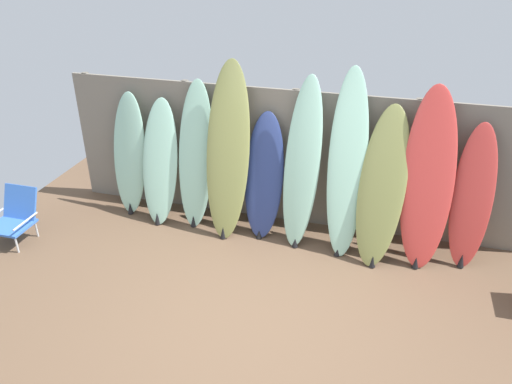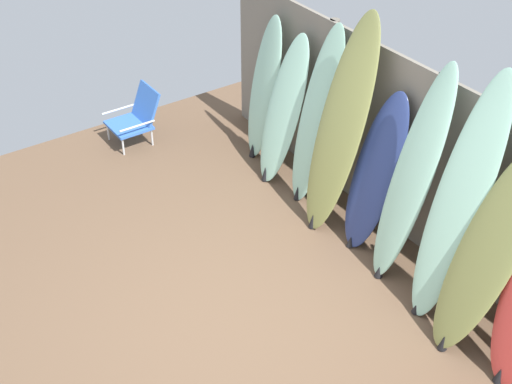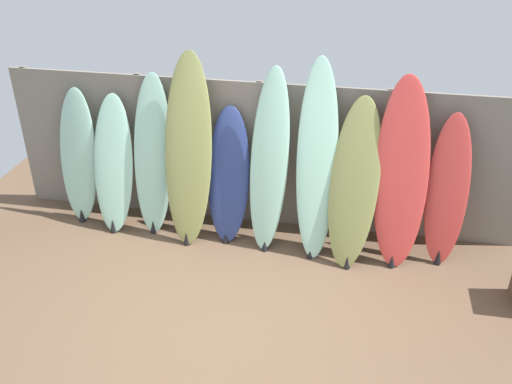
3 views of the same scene
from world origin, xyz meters
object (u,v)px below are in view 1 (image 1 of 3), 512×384
Objects in this scene: surfboard_seafoam_6 at (347,165)px; surfboard_red_9 at (472,199)px; surfboard_olive_3 at (228,153)px; surfboard_seafoam_5 at (302,164)px; beach_chair at (15,215)px; surfboard_navy_4 at (264,177)px; surfboard_olive_7 at (382,188)px; surfboard_seafoam_0 at (130,155)px; surfboard_seafoam_1 at (160,164)px; surfboard_seafoam_2 at (196,157)px; surfboard_red_8 at (428,180)px.

surfboard_seafoam_6 is 1.44m from surfboard_red_9.
surfboard_seafoam_6 is (1.45, 0.02, 0.00)m from surfboard_olive_3.
beach_chair is (-3.44, -0.97, -0.69)m from surfboard_seafoam_5.
surfboard_olive_7 is at bearing -6.04° from surfboard_navy_4.
surfboard_olive_7 reaches higher than surfboard_seafoam_0.
surfboard_seafoam_1 is 0.86× the size of surfboard_seafoam_2.
surfboard_seafoam_1 is 0.99m from surfboard_olive_3.
surfboard_seafoam_2 is at bearing 179.48° from surfboard_red_9.
surfboard_olive_3 is (1.44, -0.13, 0.25)m from surfboard_seafoam_0.
surfboard_seafoam_2 is at bearing 177.26° from surfboard_seafoam_5.
surfboard_seafoam_0 is 0.49m from surfboard_seafoam_1.
surfboard_seafoam_1 is at bearing -173.14° from surfboard_seafoam_2.
surfboard_olive_3 is 3.35× the size of beach_chair.
surfboard_seafoam_5 is at bearing -5.28° from surfboard_navy_4.
surfboard_seafoam_5 reaches higher than surfboard_navy_4.
surfboard_seafoam_5 is at bearing 1.82° from surfboard_olive_3.
surfboard_seafoam_5 is (1.39, -0.07, 0.09)m from surfboard_seafoam_2.
beach_chair is at bearing -164.20° from surfboard_seafoam_5.
surfboard_seafoam_5 reaches higher than surfboard_seafoam_1.
surfboard_olive_3 is at bearing -5.11° from surfboard_seafoam_0.
surfboard_seafoam_1 is (0.48, -0.09, -0.02)m from surfboard_seafoam_0.
surfboard_olive_3 is at bearing -178.18° from surfboard_seafoam_5.
surfboard_seafoam_1 is 1.40m from surfboard_navy_4.
surfboard_seafoam_6 is (1.01, -0.05, 0.30)m from surfboard_navy_4.
surfboard_red_8 reaches higher than surfboard_seafoam_1.
surfboard_olive_7 is at bearing -2.38° from surfboard_olive_3.
surfboard_seafoam_2 is 0.50m from surfboard_olive_3.
beach_chair is at bearing -168.84° from surfboard_olive_7.
surfboard_olive_7 is at bearing -4.24° from surfboard_seafoam_2.
surfboard_seafoam_5 is at bearing 178.58° from surfboard_red_8.
surfboard_red_8 is at bearing -2.07° from surfboard_seafoam_2.
surfboard_olive_7 is 2.78× the size of beach_chair.
surfboard_olive_3 is at bearing -11.54° from surfboard_seafoam_2.
surfboard_seafoam_1 is at bearing -10.59° from surfboard_seafoam_0.
surfboard_red_9 is at bearing 10.84° from beach_chair.
surfboard_seafoam_1 is 3.32m from surfboard_red_8.
surfboard_red_9 is at bearing -0.83° from surfboard_seafoam_0.
surfboard_red_8 is at bearing -1.42° from surfboard_seafoam_5.
surfboard_olive_3 is (0.95, -0.04, 0.28)m from surfboard_seafoam_1.
surfboard_olive_3 is 2.36m from surfboard_red_8.
surfboard_olive_3 is 0.54m from surfboard_navy_4.
surfboard_red_8 is (3.31, -0.04, 0.22)m from surfboard_seafoam_1.
surfboard_seafoam_0 is 0.81× the size of surfboard_seafoam_5.
surfboard_red_9 is (3.34, -0.03, -0.11)m from surfboard_seafoam_2.
surfboard_seafoam_6 is (2.41, -0.02, 0.28)m from surfboard_seafoam_1.
surfboard_olive_7 is 0.88× the size of surfboard_red_8.
surfboard_red_8 reaches higher than surfboard_red_9.
surfboard_olive_3 reaches higher than surfboard_red_9.
surfboard_navy_4 is (0.44, 0.07, -0.30)m from surfboard_olive_3.
surfboard_seafoam_5 is 0.97m from surfboard_olive_7.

